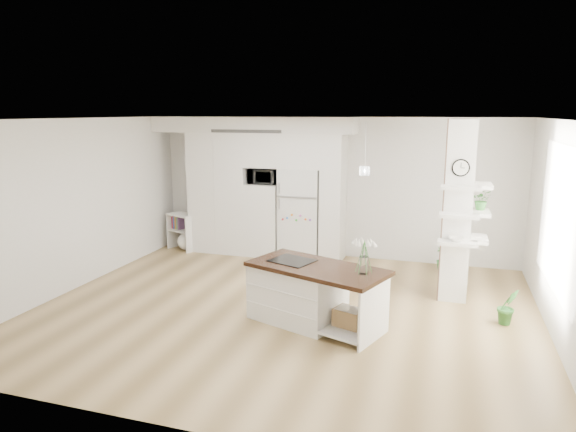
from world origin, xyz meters
The scene contains 14 objects.
floor centered at (0.00, 0.00, 0.00)m, with size 7.00×6.00×0.01m, color tan.
room centered at (0.00, 0.00, 1.86)m, with size 7.04×6.04×2.72m.
cabinet_wall centered at (-1.45, 2.67, 1.51)m, with size 4.00×0.71×2.70m.
refrigerator centered at (-0.53, 2.68, 0.88)m, with size 0.78×0.69×1.75m.
column centered at (2.38, 1.13, 1.35)m, with size 0.69×0.90×2.70m.
window centered at (3.48, 0.30, 1.50)m, with size 2.40×2.40×0.00m, color white.
pendant_light centered at (1.70, 0.15, 2.12)m, with size 0.12×0.12×0.10m, color white.
kitchen_island centered at (0.38, -0.33, 0.43)m, with size 2.00×1.42×1.39m.
bookshelf centered at (-2.97, 2.49, 0.32)m, with size 0.72×0.57×0.75m.
floor_plant_a centered at (3.00, 0.39, 0.25)m, with size 0.27×0.22×0.50m, color #31722D.
floor_plant_b centered at (2.16, 2.50, 0.25)m, with size 0.28×0.28×0.50m, color #31722D.
microwave centered at (-1.27, 2.62, 1.57)m, with size 0.54×0.37×0.30m, color #2D2D2D.
shelf_plant centered at (2.63, 1.30, 1.52)m, with size 0.27×0.23×0.30m, color #31722D.
decor_bowl centered at (2.30, 0.90, 1.00)m, with size 0.22×0.22×0.05m, color white.
Camera 1 is at (2.13, -6.65, 2.80)m, focal length 32.00 mm.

